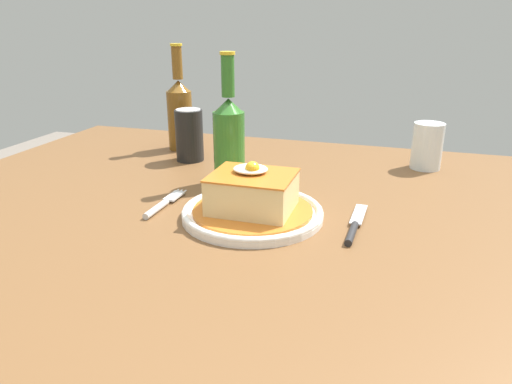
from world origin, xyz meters
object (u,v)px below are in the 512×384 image
main_plate (253,213)px  soda_can (189,135)px  drinking_glass (427,149)px  knife (354,228)px  fork (162,205)px  beer_bottle_amber (180,111)px  beer_bottle_green (229,137)px

main_plate → soda_can: (-0.25, 0.29, 0.05)m
soda_can → drinking_glass: 0.55m
knife → soda_can: size_ratio=1.33×
fork → beer_bottle_amber: size_ratio=0.53×
beer_bottle_amber → beer_bottle_green: bearing=-45.7°
beer_bottle_green → soda_can: bearing=138.8°
beer_bottle_amber → drinking_glass: (0.61, 0.01, -0.05)m
knife → beer_bottle_amber: 0.63m
beer_bottle_green → drinking_glass: (0.39, 0.23, -0.05)m
beer_bottle_green → drinking_glass: 0.46m
fork → beer_bottle_green: 0.20m
fork → soda_can: 0.31m
soda_can → beer_bottle_amber: (-0.07, 0.09, 0.04)m
knife → drinking_glass: 0.41m
soda_can → knife: bearing=-34.7°
main_plate → fork: size_ratio=1.73×
knife → beer_bottle_green: beer_bottle_green is taller
fork → soda_can: bearing=105.1°
main_plate → soda_can: bearing=130.9°
knife → beer_bottle_amber: beer_bottle_amber is taller
fork → beer_bottle_amber: (-0.15, 0.39, 0.09)m
soda_can → drinking_glass: size_ratio=1.18×
main_plate → fork: (-0.17, -0.01, -0.00)m
main_plate → beer_bottle_green: (-0.10, 0.16, 0.09)m
main_plate → soda_can: soda_can is taller
drinking_glass → main_plate: bearing=-126.6°
beer_bottle_amber → beer_bottle_green: (0.22, -0.22, 0.00)m
drinking_glass → fork: bearing=-139.2°
beer_bottle_green → drinking_glass: bearing=30.8°
beer_bottle_amber → drinking_glass: 0.61m
fork → main_plate: bearing=2.7°
main_plate → fork: bearing=-177.3°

